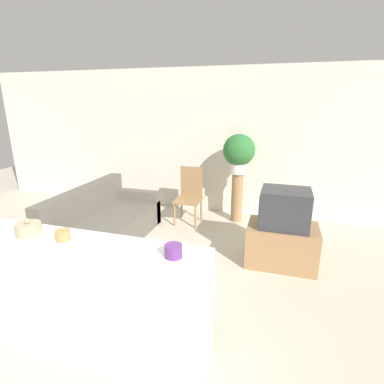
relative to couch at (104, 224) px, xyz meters
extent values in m
plane|color=beige|center=(0.90, -1.55, -0.28)|extent=(14.00, 14.00, 0.00)
cube|color=silver|center=(0.90, 1.88, 1.07)|extent=(9.00, 0.06, 2.70)
cube|color=#605B51|center=(0.06, 0.00, -0.08)|extent=(0.95, 1.98, 0.41)
cube|color=#605B51|center=(-0.32, 0.00, 0.34)|extent=(0.20, 1.98, 0.44)
cube|color=#605B51|center=(0.06, -0.91, 0.01)|extent=(0.95, 0.16, 0.58)
cube|color=#605B51|center=(0.06, 0.91, 0.01)|extent=(0.95, 0.16, 0.58)
cube|color=#9E754C|center=(2.63, 0.10, -0.01)|extent=(0.90, 0.59, 0.54)
cube|color=#333338|center=(2.63, 0.10, 0.51)|extent=(0.61, 0.51, 0.49)
cube|color=#4C6B93|center=(2.33, 0.10, 0.51)|extent=(0.02, 0.42, 0.38)
cube|color=#9E754C|center=(1.03, 1.08, 0.15)|extent=(0.44, 0.44, 0.04)
cube|color=#9E754C|center=(1.03, 1.28, 0.44)|extent=(0.40, 0.04, 0.54)
cylinder|color=#9E754C|center=(0.84, 0.89, -0.08)|extent=(0.04, 0.04, 0.41)
cylinder|color=#9E754C|center=(1.22, 0.89, -0.08)|extent=(0.04, 0.04, 0.41)
cylinder|color=#9E754C|center=(0.84, 1.27, -0.08)|extent=(0.04, 0.04, 0.41)
cylinder|color=#9E754C|center=(1.22, 1.27, -0.08)|extent=(0.04, 0.04, 0.41)
cylinder|color=#9E754C|center=(1.83, 1.44, 0.16)|extent=(0.20, 0.20, 0.89)
cylinder|color=white|center=(1.83, 1.44, 0.69)|extent=(0.29, 0.29, 0.17)
sphere|color=#2D7033|center=(1.83, 1.44, 1.01)|extent=(0.55, 0.55, 0.55)
cube|color=white|center=(0.90, -1.88, 0.23)|extent=(2.42, 0.44, 1.03)
cylinder|color=tan|center=(0.56, -1.88, 0.79)|extent=(0.21, 0.21, 0.10)
sphere|color=tan|center=(0.56, -1.88, 0.86)|extent=(0.05, 0.05, 0.05)
cylinder|color=#C6844C|center=(0.91, -1.88, 0.78)|extent=(0.12, 0.12, 0.08)
cylinder|color=#66337F|center=(1.85, -1.88, 0.79)|extent=(0.13, 0.13, 0.09)
camera|label=1|loc=(2.54, -3.68, 1.81)|focal=28.00mm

